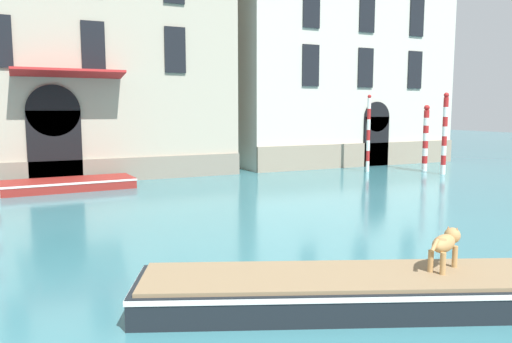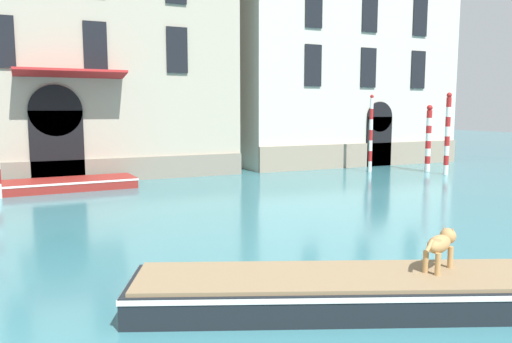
% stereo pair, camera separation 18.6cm
% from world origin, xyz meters
% --- Properties ---
extents(palazzo_left, '(13.51, 7.40, 15.51)m').
position_xyz_m(palazzo_left, '(2.08, 25.54, 7.74)').
color(palazzo_left, '#B2A893').
rests_on(palazzo_left, ground_plane).
extents(palazzo_right, '(13.24, 6.13, 18.05)m').
position_xyz_m(palazzo_right, '(16.47, 25.54, 9.00)').
color(palazzo_right, beige).
rests_on(palazzo_right, ground_plane).
extents(boat_foreground, '(7.04, 4.21, 0.56)m').
position_xyz_m(boat_foreground, '(3.79, 6.26, 0.30)').
color(boat_foreground, black).
rests_on(boat_foreground, ground_plane).
extents(dog_on_deck, '(0.95, 0.55, 0.67)m').
position_xyz_m(dog_on_deck, '(5.41, 5.82, 1.00)').
color(dog_on_deck, tan).
rests_on(dog_on_deck, boat_foreground).
extents(boat_moored_near_palazzo, '(5.31, 2.15, 0.42)m').
position_xyz_m(boat_moored_near_palazzo, '(0.63, 20.97, 0.23)').
color(boat_moored_near_palazzo, maroon).
rests_on(boat_moored_near_palazzo, ground_plane).
extents(mooring_pole_0, '(0.29, 0.29, 3.43)m').
position_xyz_m(mooring_pole_0, '(18.12, 19.50, 1.74)').
color(mooring_pole_0, white).
rests_on(mooring_pole_0, ground_plane).
extents(mooring_pole_1, '(0.19, 0.19, 3.95)m').
position_xyz_m(mooring_pole_1, '(15.28, 20.58, 1.99)').
color(mooring_pole_1, white).
rests_on(mooring_pole_1, ground_plane).
extents(mooring_pole_2, '(0.25, 0.25, 4.02)m').
position_xyz_m(mooring_pole_2, '(17.96, 18.07, 2.03)').
color(mooring_pole_2, white).
rests_on(mooring_pole_2, ground_plane).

